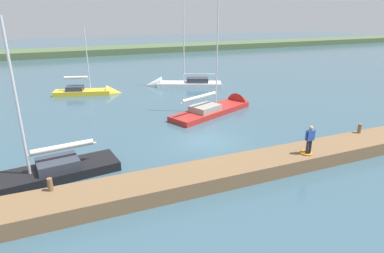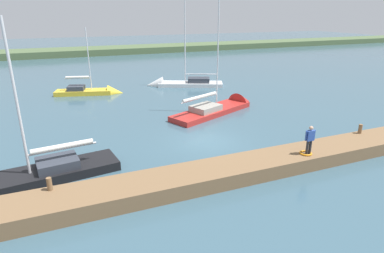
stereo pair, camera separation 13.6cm
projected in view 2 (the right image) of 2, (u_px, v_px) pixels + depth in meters
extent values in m
plane|color=#385666|center=(208.00, 142.00, 21.05)|extent=(200.00, 200.00, 0.00)
cube|color=#4C603D|center=(101.00, 54.00, 65.16)|extent=(180.00, 8.00, 2.40)
cube|color=brown|center=(247.00, 168.00, 16.72)|extent=(24.66, 2.21, 0.76)
cylinder|color=brown|center=(360.00, 129.00, 20.27)|extent=(0.23, 0.23, 0.59)
cylinder|color=brown|center=(49.00, 184.00, 13.80)|extent=(0.22, 0.22, 0.58)
torus|color=orange|center=(306.00, 153.00, 17.39)|extent=(0.66, 0.66, 0.10)
cube|color=gold|center=(84.00, 94.00, 33.14)|extent=(5.78, 3.06, 0.87)
cone|color=gold|center=(116.00, 93.00, 33.53)|extent=(1.91, 2.03, 1.69)
cube|color=#333842|center=(76.00, 88.00, 32.83)|extent=(1.90, 1.76, 0.46)
cylinder|color=silver|center=(89.00, 59.00, 32.07)|extent=(0.10, 0.10, 6.14)
cylinder|color=silver|center=(78.00, 78.00, 32.54)|extent=(2.47, 0.73, 0.08)
cylinder|color=silver|center=(77.00, 77.00, 32.50)|extent=(2.27, 0.82, 0.24)
cube|color=#B22823|center=(212.00, 113.00, 26.83)|extent=(8.06, 5.07, 0.76)
cone|color=#B22823|center=(243.00, 103.00, 29.85)|extent=(2.59, 2.70, 2.11)
cube|color=gray|center=(206.00, 108.00, 26.11)|extent=(2.76, 2.47, 0.46)
cylinder|color=silver|center=(218.00, 45.00, 25.41)|extent=(0.10, 0.10, 10.16)
cylinder|color=silver|center=(200.00, 98.00, 25.33)|extent=(3.80, 1.72, 0.08)
cylinder|color=silver|center=(200.00, 97.00, 25.29)|extent=(3.49, 1.69, 0.24)
cube|color=black|center=(48.00, 176.00, 16.43)|extent=(7.21, 2.95, 0.80)
cube|color=#333842|center=(58.00, 163.00, 16.47)|extent=(2.16, 1.85, 0.46)
cylinder|color=silver|center=(16.00, 101.00, 14.70)|extent=(0.13, 0.13, 7.37)
cylinder|color=silver|center=(63.00, 149.00, 16.40)|extent=(3.31, 0.54, 0.10)
cylinder|color=silver|center=(63.00, 147.00, 16.36)|extent=(3.00, 0.67, 0.28)
cube|color=white|center=(191.00, 86.00, 36.83)|extent=(7.38, 4.71, 0.75)
cone|color=white|center=(155.00, 85.00, 36.91)|extent=(2.46, 2.56, 2.01)
cube|color=#333842|center=(199.00, 80.00, 36.60)|extent=(2.78, 2.27, 0.54)
cylinder|color=silver|center=(185.00, 39.00, 35.14)|extent=(0.13, 0.13, 9.46)
cylinder|color=silver|center=(201.00, 74.00, 36.37)|extent=(3.25, 1.50, 0.10)
cylinder|color=#28282D|center=(307.00, 148.00, 17.22)|extent=(0.14, 0.14, 0.79)
cylinder|color=#28282D|center=(310.00, 147.00, 17.28)|extent=(0.14, 0.14, 0.79)
cube|color=#2D4C9E|center=(310.00, 136.00, 17.02)|extent=(0.44, 0.24, 0.56)
sphere|color=tan|center=(311.00, 128.00, 16.88)|extent=(0.21, 0.21, 0.21)
cylinder|color=#2D4C9E|center=(306.00, 136.00, 16.93)|extent=(0.09, 0.09, 0.53)
cylinder|color=#2D4C9E|center=(314.00, 135.00, 17.10)|extent=(0.09, 0.09, 0.53)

